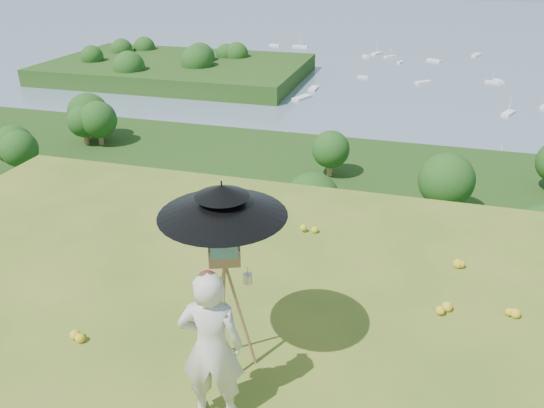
% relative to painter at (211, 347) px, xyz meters
% --- Properties ---
extents(forest_slope, '(140.00, 56.00, 22.00)m').
position_rel_painter_xyz_m(forest_slope, '(0.65, 33.63, -29.82)').
color(forest_slope, '#18350E').
rests_on(forest_slope, bay_water).
extents(shoreline_tier, '(170.00, 28.00, 8.00)m').
position_rel_painter_xyz_m(shoreline_tier, '(0.65, 73.63, -36.82)').
color(shoreline_tier, '#726C5B').
rests_on(shoreline_tier, bay_water).
extents(bay_water, '(700.00, 700.00, 0.00)m').
position_rel_painter_xyz_m(bay_water, '(0.65, 238.63, -34.82)').
color(bay_water, slate).
rests_on(bay_water, ground).
extents(peninsula, '(90.00, 60.00, 12.00)m').
position_rel_painter_xyz_m(peninsula, '(-74.35, 153.63, -29.82)').
color(peninsula, '#18350E').
rests_on(peninsula, bay_water).
extents(slope_trees, '(110.00, 50.00, 6.00)m').
position_rel_painter_xyz_m(slope_trees, '(0.65, 33.63, -15.82)').
color(slope_trees, '#184314').
rests_on(slope_trees, forest_slope).
extents(harbor_town, '(110.00, 22.00, 5.00)m').
position_rel_painter_xyz_m(harbor_town, '(0.65, 73.63, -30.32)').
color(harbor_town, silver).
rests_on(harbor_town, shoreline_tier).
extents(moored_boats, '(140.00, 140.00, 0.70)m').
position_rel_painter_xyz_m(moored_boats, '(-11.85, 159.63, -34.47)').
color(moored_boats, white).
rests_on(moored_boats, bay_water).
extents(painter, '(0.66, 0.51, 1.64)m').
position_rel_painter_xyz_m(painter, '(0.00, 0.00, 0.00)').
color(painter, beige).
rests_on(painter, ground).
extents(field_easel, '(0.81, 0.81, 1.64)m').
position_rel_painter_xyz_m(field_easel, '(-0.07, 0.61, -0.00)').
color(field_easel, '#A17243').
rests_on(field_easel, ground).
extents(sun_umbrella, '(1.49, 1.49, 0.86)m').
position_rel_painter_xyz_m(sun_umbrella, '(-0.08, 0.64, 0.96)').
color(sun_umbrella, black).
rests_on(sun_umbrella, field_easel).
extents(painter_cap, '(0.24, 0.26, 0.10)m').
position_rel_painter_xyz_m(painter_cap, '(0.00, 0.00, 0.77)').
color(painter_cap, '#DE7A7D').
rests_on(painter_cap, painter).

